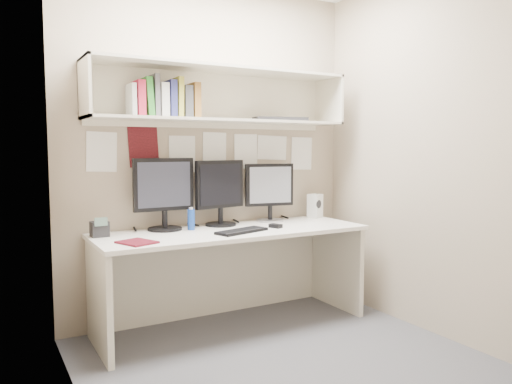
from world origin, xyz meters
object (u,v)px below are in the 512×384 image
monitor_center (220,190)px  monitor_right (270,190)px  keyboard (242,231)px  speaker (315,206)px  desk_phone (100,229)px  monitor_left (164,192)px  maroon_notebook (137,242)px  desk (232,278)px

monitor_center → monitor_right: 0.45m
monitor_right → keyboard: (-0.45, -0.37, -0.25)m
monitor_center → keyboard: 0.46m
speaker → desk_phone: bearing=159.6°
monitor_left → maroon_notebook: bearing=-128.9°
desk → monitor_left: (-0.44, 0.22, 0.64)m
desk → desk_phone: bearing=170.0°
desk → keyboard: size_ratio=4.99×
desk → desk_phone: desk_phone is taller
speaker → monitor_left: bearing=157.8°
desk → speaker: (0.90, 0.21, 0.47)m
monitor_left → speaker: bearing=-1.0°
monitor_left → monitor_right: bearing=-0.7°
speaker → desk_phone: (-1.82, -0.05, -0.05)m
maroon_notebook → desk_phone: (-0.15, 0.35, 0.05)m
monitor_center → speaker: 0.91m
speaker → maroon_notebook: speaker is taller
desk → speaker: speaker is taller
monitor_right → keyboard: monitor_right is taller
monitor_left → speaker: monitor_left is taller
keyboard → desk_phone: (-0.92, 0.32, 0.04)m
desk → monitor_right: monitor_right is taller
desk → keyboard: (-0.00, -0.15, 0.37)m
maroon_notebook → keyboard: bearing=-18.5°
desk → monitor_left: bearing=153.7°
keyboard → maroon_notebook: 0.76m
desk → monitor_right: bearing=25.9°
desk → monitor_center: size_ratio=3.98×
desk → desk_phone: (-0.92, 0.16, 0.42)m
monitor_center → keyboard: monitor_center is taller
maroon_notebook → desk_phone: bearing=92.5°
speaker → desk_phone: 1.82m
monitor_left → speaker: 1.36m
monitor_left → monitor_center: bearing=-0.7°
monitor_center → maroon_notebook: size_ratio=2.24×
monitor_right → speaker: (0.45, -0.01, -0.15)m
speaker → monitor_center: bearing=157.6°
monitor_center → keyboard: size_ratio=1.25×
keyboard → maroon_notebook: size_ratio=1.79×
monitor_center → maroon_notebook: 0.91m
monitor_left → desk_phone: bearing=-173.9°
desk → monitor_right: (0.45, 0.22, 0.62)m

